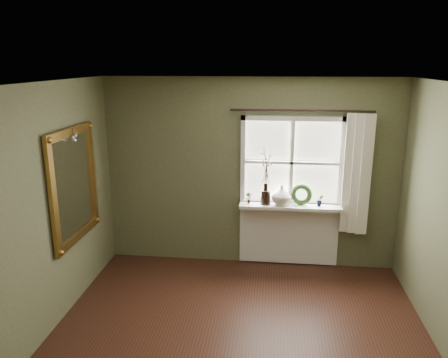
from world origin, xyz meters
The scene contains 14 objects.
ceiling centered at (0.00, 0.00, 2.60)m, with size 4.50×4.50×0.00m, color silver.
wall_back centered at (0.00, 2.30, 1.30)m, with size 4.00×0.10×2.60m, color #5F613F.
wall_left centered at (-2.05, 0.00, 1.30)m, with size 0.10×4.50×2.60m, color #5F613F.
window_frame centered at (0.55, 2.23, 1.48)m, with size 1.36×0.06×1.24m.
window_sill centered at (0.55, 2.12, 0.90)m, with size 1.36×0.26×0.04m, color white.
window_apron centered at (0.55, 2.23, 0.46)m, with size 1.36×0.04×0.88m, color white.
dark_jug centered at (0.22, 2.12, 1.02)m, with size 0.13×0.13×0.19m, color black.
cream_vase centered at (0.43, 2.12, 1.06)m, with size 0.26×0.26×0.27m, color beige.
wreath centered at (0.70, 2.16, 1.03)m, with size 0.29×0.29×0.07m, color #2E451E.
potted_plant_left centered at (-0.01, 2.12, 1.00)m, with size 0.08×0.06×0.16m, color #2E451E.
potted_plant_right centered at (0.94, 2.12, 1.00)m, with size 0.09×0.07×0.16m, color #2E451E.
curtain centered at (1.39, 2.13, 1.37)m, with size 0.36×0.12×1.59m, color white.
curtain_rod centered at (0.65, 2.17, 2.18)m, with size 0.03×0.03×1.84m, color black.
gilt_mirror centered at (-1.96, 1.08, 1.42)m, with size 0.10×1.11×1.32m.
Camera 1 is at (0.29, -3.52, 2.80)m, focal length 35.00 mm.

